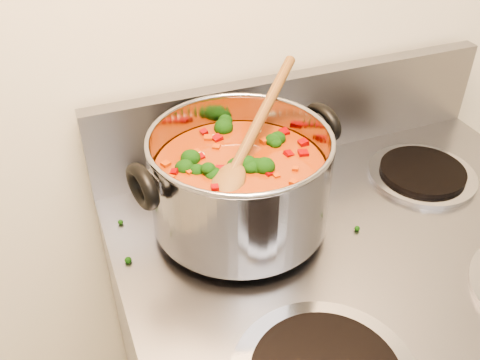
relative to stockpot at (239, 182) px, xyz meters
name	(u,v)px	position (x,y,z in m)	size (l,w,h in m)	color
stockpot	(239,182)	(0.00, 0.00, 0.00)	(0.33, 0.27, 0.16)	gray
wooden_spoon	(246,147)	(0.02, 0.02, 0.05)	(0.24, 0.24, 0.11)	brown
cooktop_crumbs	(281,274)	(0.02, -0.12, -0.08)	(0.37, 0.36, 0.01)	black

